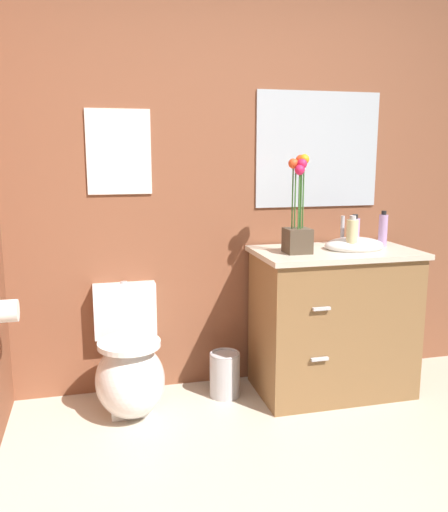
{
  "coord_description": "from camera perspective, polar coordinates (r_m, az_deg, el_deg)",
  "views": [
    {
      "loc": [
        -0.77,
        -1.37,
        1.42
      ],
      "look_at": [
        -0.08,
        1.38,
        0.88
      ],
      "focal_mm": 37.24,
      "sensor_mm": 36.0,
      "label": 1
    }
  ],
  "objects": [
    {
      "name": "flower_vase",
      "position": [
        3.01,
        7.94,
        3.98
      ],
      "size": [
        0.14,
        0.14,
        0.55
      ],
      "color": "#4C3D2D",
      "rests_on": "vanity_cabinet"
    },
    {
      "name": "wall_mirror",
      "position": [
        3.39,
        10.06,
        11.17
      ],
      "size": [
        0.8,
        0.01,
        0.7
      ],
      "primitive_type": "cube",
      "color": "#B2BCC6"
    },
    {
      "name": "toilet_paper_roll",
      "position": [
        2.77,
        -22.36,
        -5.5
      ],
      "size": [
        0.11,
        0.11,
        0.11
      ],
      "primitive_type": "cylinder",
      "rotation": [
        0.0,
        1.57,
        0.0
      ],
      "color": "white"
    },
    {
      "name": "soap_bottle",
      "position": [
        3.35,
        16.71,
        2.69
      ],
      "size": [
        0.05,
        0.05,
        0.22
      ],
      "color": "#B28CBF",
      "rests_on": "vanity_cabinet"
    },
    {
      "name": "wall_back",
      "position": [
        3.28,
        3.24,
        7.84
      ],
      "size": [
        3.94,
        0.05,
        2.5
      ],
      "primitive_type": "cube",
      "color": "brown",
      "rests_on": "ground_plane"
    },
    {
      "name": "hand_wash_bottle",
      "position": [
        3.13,
        13.59,
        2.21
      ],
      "size": [
        0.07,
        0.07,
        0.21
      ],
      "color": "beige",
      "rests_on": "vanity_cabinet"
    },
    {
      "name": "trash_bin",
      "position": [
        3.23,
        0.08,
        -12.56
      ],
      "size": [
        0.18,
        0.18,
        0.27
      ],
      "color": "#B7B7BC",
      "rests_on": "ground_plane"
    },
    {
      "name": "vanity_cabinet",
      "position": [
        3.27,
        11.63,
        -6.67
      ],
      "size": [
        0.94,
        0.56,
        1.05
      ],
      "color": "brown",
      "rests_on": "ground_plane"
    },
    {
      "name": "wall_poster",
      "position": [
        3.11,
        -11.23,
        10.91
      ],
      "size": [
        0.36,
        0.01,
        0.48
      ],
      "primitive_type": "cube",
      "color": "silver"
    },
    {
      "name": "lotion_bottle",
      "position": [
        3.29,
        13.84,
        2.52
      ],
      "size": [
        0.06,
        0.06,
        0.2
      ],
      "color": "#B28CBF",
      "rests_on": "vanity_cabinet"
    },
    {
      "name": "toilet",
      "position": [
        3.07,
        -10.13,
        -11.87
      ],
      "size": [
        0.38,
        0.59,
        0.69
      ],
      "color": "white",
      "rests_on": "ground_plane"
    }
  ]
}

